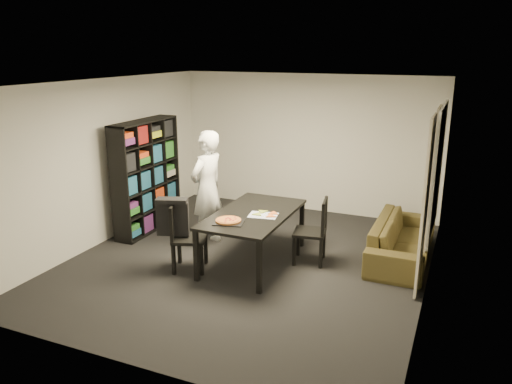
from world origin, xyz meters
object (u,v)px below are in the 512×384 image
at_px(bookshelf, 147,176).
at_px(dining_table, 253,217).
at_px(baking_tray, 229,222).
at_px(pepperoni_pizza, 228,220).
at_px(sofa, 402,239).
at_px(chair_left, 183,232).
at_px(chair_right, 316,227).
at_px(person, 207,189).

bearing_deg(bookshelf, dining_table, -14.40).
height_order(baking_tray, pepperoni_pizza, pepperoni_pizza).
bearing_deg(sofa, chair_left, 120.22).
height_order(pepperoni_pizza, sofa, pepperoni_pizza).
relative_size(bookshelf, chair_right, 1.96).
bearing_deg(bookshelf, pepperoni_pizza, -27.37).
xyz_separation_m(chair_right, person, (-1.79, 0.02, 0.37)).
height_order(chair_left, pepperoni_pizza, chair_left).
bearing_deg(chair_left, chair_right, -79.99).
distance_m(dining_table, chair_left, 1.03).
bearing_deg(baking_tray, chair_right, 41.36).
bearing_deg(sofa, chair_right, 120.48).
xyz_separation_m(dining_table, chair_right, (0.84, 0.35, -0.14)).
bearing_deg(sofa, bookshelf, 96.07).
height_order(chair_right, baking_tray, chair_right).
distance_m(bookshelf, chair_left, 1.89).
height_order(person, pepperoni_pizza, person).
bearing_deg(chair_right, sofa, 110.90).
xyz_separation_m(chair_left, baking_tray, (0.68, 0.10, 0.22)).
xyz_separation_m(bookshelf, sofa, (4.22, 0.45, -0.66)).
height_order(chair_right, sofa, chair_right).
height_order(bookshelf, pepperoni_pizza, bookshelf).
relative_size(dining_table, sofa, 0.91).
bearing_deg(dining_table, baking_tray, -104.82).
xyz_separation_m(person, baking_tray, (0.81, -0.88, -0.15)).
relative_size(chair_left, chair_right, 1.00).
relative_size(chair_right, sofa, 0.48).
bearing_deg(sofa, person, 102.51).
xyz_separation_m(chair_right, sofa, (1.14, 0.67, -0.26)).
bearing_deg(baking_tray, sofa, 35.88).
bearing_deg(chair_left, pepperoni_pizza, -100.71).
xyz_separation_m(baking_tray, sofa, (2.12, 1.54, -0.48)).
relative_size(dining_table, baking_tray, 4.59).
relative_size(chair_left, baking_tray, 2.44).
bearing_deg(person, bookshelf, -87.13).
height_order(person, baking_tray, person).
relative_size(person, sofa, 0.91).
relative_size(dining_table, chair_left, 1.88).
bearing_deg(person, baking_tray, 54.50).
distance_m(chair_right, baking_tray, 1.32).
bearing_deg(chair_right, chair_left, -69.54).
xyz_separation_m(pepperoni_pizza, sofa, (2.14, 1.53, -0.50)).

